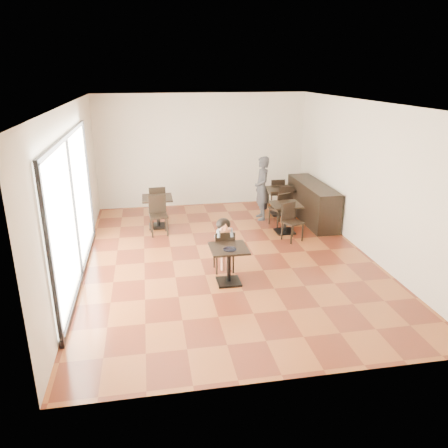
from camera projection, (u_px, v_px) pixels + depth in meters
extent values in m
cube|color=brown|center=(227.00, 257.00, 9.36)|extent=(6.00, 8.00, 0.01)
cube|color=white|center=(228.00, 103.00, 8.30)|extent=(6.00, 8.00, 0.01)
cube|color=beige|center=(202.00, 151.00, 12.54)|extent=(6.00, 0.01, 3.20)
cube|color=beige|center=(290.00, 268.00, 5.12)|extent=(6.00, 0.01, 3.20)
cube|color=beige|center=(73.00, 191.00, 8.33)|extent=(0.01, 8.00, 3.20)
cube|color=beige|center=(365.00, 178.00, 9.33)|extent=(0.01, 8.00, 3.20)
cube|color=white|center=(72.00, 209.00, 7.94)|extent=(0.04, 4.50, 2.60)
cylinder|color=black|center=(230.00, 249.00, 7.90)|extent=(0.24, 0.24, 0.01)
imported|color=#323337|center=(262.00, 188.00, 11.51)|extent=(0.40, 0.61, 1.69)
cube|color=black|center=(312.00, 202.00, 11.49)|extent=(0.60, 2.40, 1.00)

